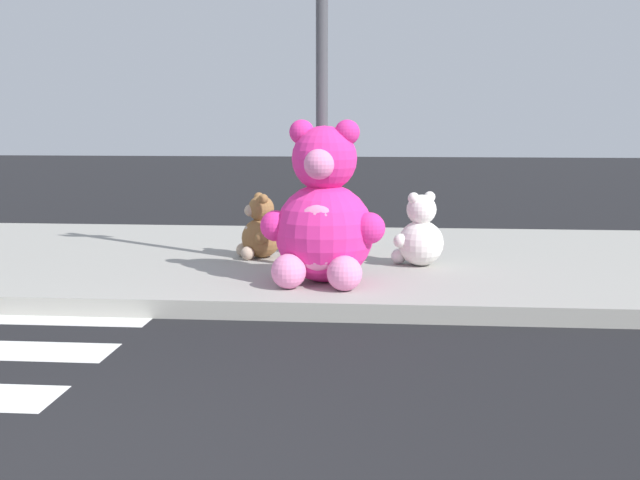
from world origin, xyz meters
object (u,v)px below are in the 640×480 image
Objects in this scene: plush_pink_large at (323,218)px; plush_red at (301,231)px; plush_white at (419,236)px; sign_pole at (322,85)px; plush_brown at (259,232)px.

plush_red is at bearing 103.15° from plush_pink_large.
plush_pink_large reaches higher than plush_white.
sign_pole is 1.71m from plush_white.
plush_brown is (-0.75, 1.19, -0.29)m from plush_pink_large.
plush_pink_large is 1.66m from plush_red.
plush_white is (0.85, 0.90, -0.27)m from plush_pink_large.
plush_white is 1.63m from plush_brown.
plush_brown is at bearing 139.01° from sign_pole.
sign_pole is at bearing -72.88° from plush_red.
plush_white reaches higher than plush_brown.
sign_pole is at bearing -161.51° from plush_white.
plush_red is (0.38, 0.39, -0.04)m from plush_brown.
plush_red is at bearing 150.73° from plush_white.
sign_pole reaches higher than plush_brown.
plush_pink_large is 2.50× the size of plush_red.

